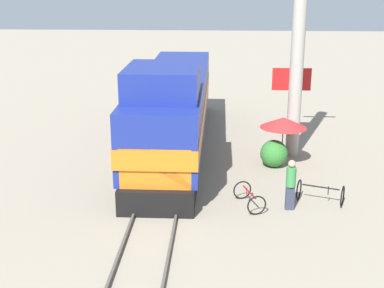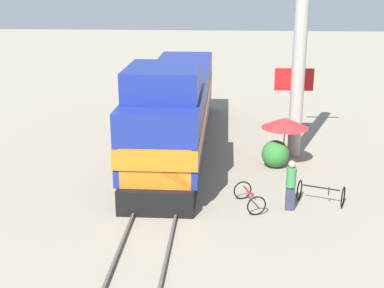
# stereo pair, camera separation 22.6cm
# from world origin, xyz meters

# --- Properties ---
(ground_plane) EXTENTS (120.00, 120.00, 0.00)m
(ground_plane) POSITION_xyz_m (0.00, 0.00, 0.00)
(ground_plane) COLOR gray
(rail_near) EXTENTS (0.08, 31.63, 0.15)m
(rail_near) POSITION_xyz_m (-0.72, 0.00, 0.07)
(rail_near) COLOR #4C4742
(rail_near) RESTS_ON ground_plane
(rail_far) EXTENTS (0.08, 31.63, 0.15)m
(rail_far) POSITION_xyz_m (0.72, 0.00, 0.07)
(rail_far) COLOR #4C4742
(rail_far) RESTS_ON ground_plane
(locomotive) EXTENTS (2.89, 15.65, 4.60)m
(locomotive) POSITION_xyz_m (0.00, 3.46, 1.90)
(locomotive) COLOR black
(locomotive) RESTS_ON ground_plane
(utility_pole) EXTENTS (1.80, 0.58, 9.42)m
(utility_pole) POSITION_xyz_m (5.41, 3.05, 4.74)
(utility_pole) COLOR #9E998E
(utility_pole) RESTS_ON ground_plane
(vendor_umbrella) EXTENTS (1.97, 1.97, 2.12)m
(vendor_umbrella) POSITION_xyz_m (4.80, 1.65, 1.90)
(vendor_umbrella) COLOR #4C4C4C
(vendor_umbrella) RESTS_ON ground_plane
(billboard_sign) EXTENTS (1.88, 0.12, 3.51)m
(billboard_sign) POSITION_xyz_m (5.59, 5.77, 2.65)
(billboard_sign) COLOR #595959
(billboard_sign) RESTS_ON ground_plane
(shrub_cluster) EXTENTS (1.16, 1.16, 1.16)m
(shrub_cluster) POSITION_xyz_m (4.44, 1.46, 0.58)
(shrub_cluster) COLOR #2D722D
(shrub_cluster) RESTS_ON ground_plane
(person_bystander) EXTENTS (0.34, 0.34, 1.81)m
(person_bystander) POSITION_xyz_m (4.60, -2.89, 0.99)
(person_bystander) COLOR #2D3347
(person_bystander) RESTS_ON ground_plane
(bicycle) EXTENTS (1.75, 1.26, 0.76)m
(bicycle) POSITION_xyz_m (5.76, -2.28, 0.39)
(bicycle) COLOR black
(bicycle) RESTS_ON ground_plane
(bicycle_spare) EXTENTS (1.11, 1.60, 0.69)m
(bicycle_spare) POSITION_xyz_m (3.21, -2.74, 0.35)
(bicycle_spare) COLOR black
(bicycle_spare) RESTS_ON ground_plane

